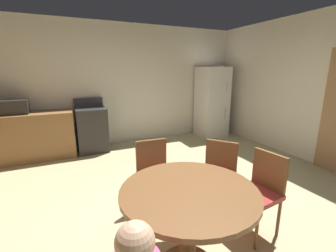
% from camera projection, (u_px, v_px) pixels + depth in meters
% --- Properties ---
extents(ground_plane, '(14.00, 14.00, 0.00)m').
position_uv_depth(ground_plane, '(184.00, 213.00, 2.77)').
color(ground_plane, tan).
extents(wall_back, '(6.15, 0.12, 2.70)m').
position_uv_depth(wall_back, '(119.00, 85.00, 5.24)').
color(wall_back, silver).
rests_on(wall_back, ground).
extents(wall_right, '(0.12, 5.67, 2.70)m').
position_uv_depth(wall_right, '(327.00, 90.00, 3.94)').
color(wall_right, silver).
rests_on(wall_right, ground).
extents(kitchen_counter, '(1.70, 0.60, 0.90)m').
position_uv_depth(kitchen_counter, '(26.00, 137.00, 4.33)').
color(kitchen_counter, olive).
rests_on(kitchen_counter, ground).
extents(oven_range, '(0.60, 0.60, 1.10)m').
position_uv_depth(oven_range, '(92.00, 129.00, 4.81)').
color(oven_range, '#2D2B28').
rests_on(oven_range, ground).
extents(refrigerator, '(0.68, 0.68, 1.76)m').
position_uv_depth(refrigerator, '(212.00, 102.00, 5.87)').
color(refrigerator, white).
rests_on(refrigerator, ground).
extents(microwave, '(0.44, 0.32, 0.26)m').
position_uv_depth(microwave, '(15.00, 107.00, 4.14)').
color(microwave, '#2D2B28').
rests_on(microwave, kitchen_counter).
extents(dining_table, '(1.12, 1.12, 0.76)m').
position_uv_depth(dining_table, '(189.00, 207.00, 1.86)').
color(dining_table, brown).
rests_on(dining_table, ground).
extents(chair_northeast, '(0.56, 0.56, 0.87)m').
position_uv_depth(chair_northeast, '(218.00, 173.00, 2.68)').
color(chair_northeast, brown).
rests_on(chair_northeast, ground).
extents(chair_east, '(0.44, 0.44, 0.87)m').
position_uv_depth(chair_east, '(261.00, 188.00, 2.35)').
color(chair_east, brown).
rests_on(chair_east, ground).
extents(chair_north, '(0.42, 0.42, 0.87)m').
position_uv_depth(chair_north, '(154.00, 172.00, 2.72)').
color(chair_north, brown).
rests_on(chair_north, ground).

